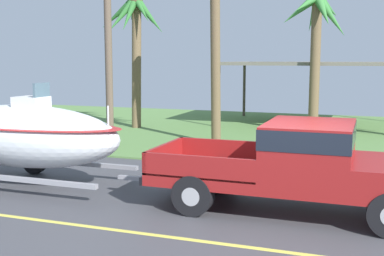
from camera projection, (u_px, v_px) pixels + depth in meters
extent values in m
cube|color=#424247|center=(289.00, 218.00, 9.58)|extent=(36.00, 8.00, 0.06)
cube|color=#567F42|center=(333.00, 135.00, 19.82)|extent=(36.00, 14.00, 0.11)
cube|color=#DBCC4C|center=(271.00, 250.00, 7.90)|extent=(34.20, 0.12, 0.01)
cube|color=maroon|center=(289.00, 180.00, 9.89)|extent=(5.42, 2.07, 0.22)
cube|color=maroon|center=(309.00, 149.00, 9.67)|extent=(1.63, 2.07, 1.05)
cube|color=black|center=(310.00, 134.00, 9.63)|extent=(1.65, 2.09, 0.38)
cube|color=#621111|center=(213.00, 168.00, 10.40)|extent=(2.28, 2.07, 0.04)
cube|color=maroon|center=(226.00, 150.00, 11.30)|extent=(2.28, 0.08, 0.45)
cube|color=maroon|center=(197.00, 168.00, 9.44)|extent=(2.28, 0.08, 0.45)
cube|color=maroon|center=(164.00, 154.00, 10.74)|extent=(0.08, 2.07, 0.45)
cube|color=#333338|center=(160.00, 172.00, 10.83)|extent=(0.12, 1.87, 0.16)
sphere|color=#B2B2B7|center=(155.00, 169.00, 10.87)|extent=(0.10, 0.10, 0.10)
cylinder|color=black|center=(220.00, 174.00, 11.35)|extent=(0.80, 0.28, 0.80)
cylinder|color=#9E9EA3|center=(220.00, 174.00, 11.35)|extent=(0.36, 0.29, 0.36)
cylinder|color=black|center=(193.00, 195.00, 9.63)|extent=(0.80, 0.28, 0.80)
cylinder|color=#9E9EA3|center=(193.00, 195.00, 9.63)|extent=(0.36, 0.29, 0.36)
cube|color=gray|center=(137.00, 178.00, 11.05)|extent=(0.90, 0.10, 0.08)
cube|color=gray|center=(49.00, 161.00, 12.94)|extent=(5.06, 0.12, 0.10)
cylinder|color=black|center=(35.00, 162.00, 13.17)|extent=(0.64, 0.22, 0.64)
cylinder|color=#9E9EA3|center=(35.00, 162.00, 13.17)|extent=(0.29, 0.23, 0.29)
ellipsoid|color=silver|center=(24.00, 136.00, 11.95)|extent=(5.10, 1.79, 1.50)
ellipsoid|color=#B22626|center=(23.00, 125.00, 11.91)|extent=(5.21, 1.82, 0.12)
cube|color=silver|center=(32.00, 110.00, 11.77)|extent=(0.70, 0.60, 0.65)
cube|color=slate|center=(41.00, 90.00, 11.61)|extent=(0.06, 0.56, 0.36)
cylinder|color=silver|center=(108.00, 117.00, 11.10)|extent=(0.04, 0.04, 0.50)
cylinder|color=#4C4238|center=(244.00, 91.00, 25.93)|extent=(0.14, 0.14, 2.73)
cylinder|color=#4C4238|center=(219.00, 97.00, 21.69)|extent=(0.14, 0.14, 2.73)
cube|color=#6B665B|center=(309.00, 63.00, 22.42)|extent=(7.61, 5.05, 0.14)
cylinder|color=brown|center=(137.00, 65.00, 21.44)|extent=(0.40, 0.60, 5.54)
cone|color=#2D6B2D|center=(149.00, 16.00, 20.93)|extent=(1.55, 0.44, 1.70)
cone|color=#2D6B2D|center=(147.00, 14.00, 21.47)|extent=(1.13, 1.39, 1.46)
cone|color=#2D6B2D|center=(145.00, 12.00, 21.73)|extent=(0.56, 1.61, 1.25)
cone|color=#2D6B2D|center=(133.00, 10.00, 21.91)|extent=(1.26, 1.67, 1.07)
cone|color=#2D6B2D|center=(119.00, 13.00, 21.51)|extent=(1.98, 0.57, 1.50)
cone|color=#2D6B2D|center=(122.00, 15.00, 20.81)|extent=(1.23, 1.48, 1.67)
cone|color=#2D6B2D|center=(129.00, 14.00, 20.67)|extent=(0.46, 1.37, 1.60)
cone|color=#2D6B2D|center=(142.00, 10.00, 20.64)|extent=(1.27, 1.09, 1.25)
cylinder|color=brown|center=(315.00, 67.00, 19.63)|extent=(0.39, 0.46, 5.41)
cone|color=#387A38|center=(331.00, 16.00, 19.19)|extent=(1.41, 0.43, 1.76)
cone|color=#387A38|center=(327.00, 6.00, 19.79)|extent=(1.12, 1.63, 1.05)
cone|color=#387A38|center=(313.00, 14.00, 19.81)|extent=(0.74, 1.18, 1.46)
cone|color=#387A38|center=(300.00, 10.00, 19.46)|extent=(1.56, 0.60, 1.31)
cone|color=#387A38|center=(307.00, 3.00, 18.88)|extent=(1.05, 1.45, 0.96)
cone|color=#387A38|center=(323.00, 10.00, 18.86)|extent=(1.09, 1.34, 1.42)
cylinder|color=brown|center=(215.00, 49.00, 16.94)|extent=(0.33, 0.66, 6.69)
cylinder|color=brown|center=(108.00, 30.00, 16.16)|extent=(0.24, 0.24, 7.84)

